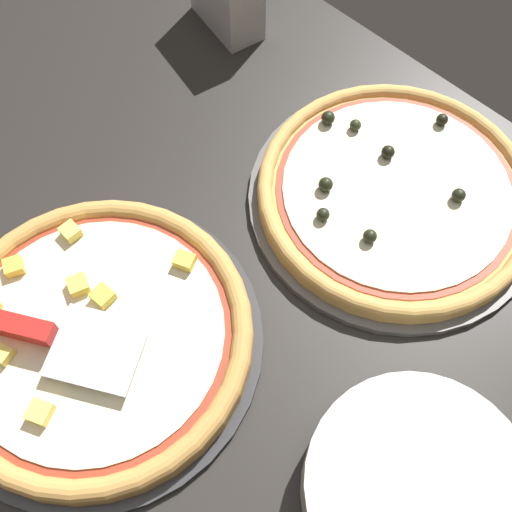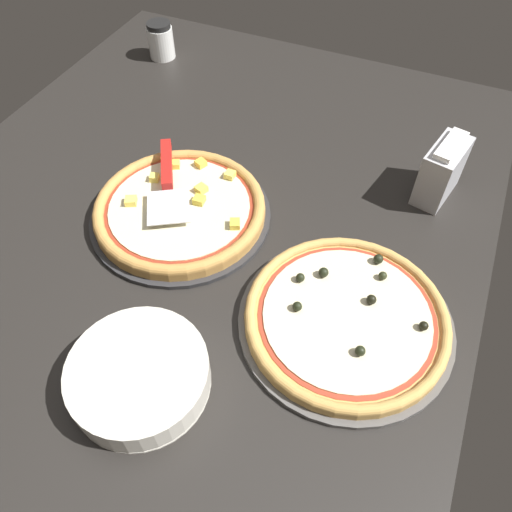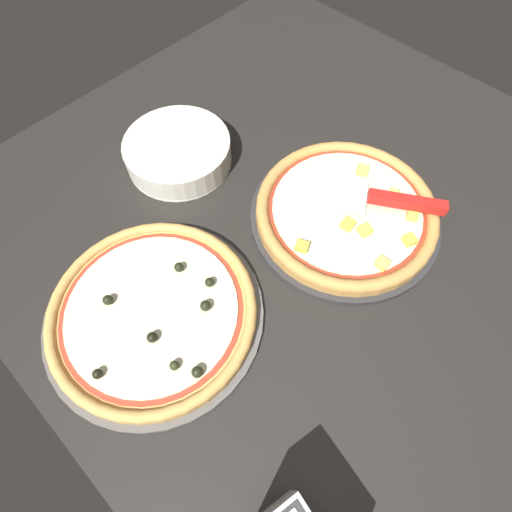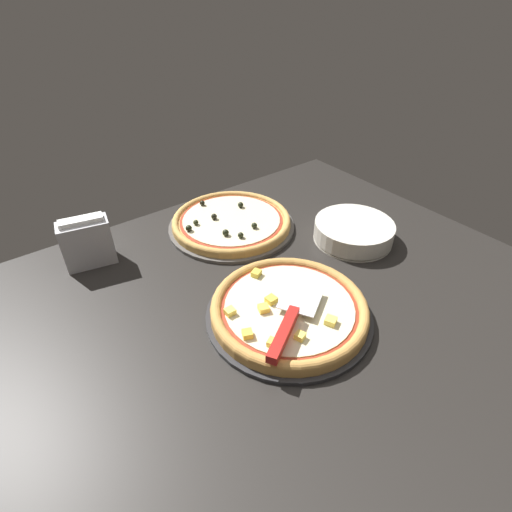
% 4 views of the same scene
% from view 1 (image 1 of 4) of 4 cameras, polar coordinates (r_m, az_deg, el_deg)
% --- Properties ---
extents(ground_plane, '(1.44, 1.18, 0.04)m').
position_cam_1_polar(ground_plane, '(0.75, -14.73, -5.41)').
color(ground_plane, black).
extents(pizza_pan_front, '(0.37, 0.37, 0.01)m').
position_cam_1_polar(pizza_pan_front, '(0.71, -14.63, -7.90)').
color(pizza_pan_front, '#2D2D30').
rests_on(pizza_pan_front, ground_plane).
extents(pizza_front, '(0.35, 0.35, 0.04)m').
position_cam_1_polar(pizza_front, '(0.69, -15.03, -7.27)').
color(pizza_front, '#C68E47').
rests_on(pizza_front, pizza_pan_front).
extents(pizza_pan_back, '(0.37, 0.37, 0.01)m').
position_cam_1_polar(pizza_pan_back, '(0.80, 12.94, 5.31)').
color(pizza_pan_back, '#565451').
rests_on(pizza_pan_back, ground_plane).
extents(pizza_back, '(0.35, 0.35, 0.04)m').
position_cam_1_polar(pizza_back, '(0.78, 13.17, 6.04)').
color(pizza_back, tan).
rests_on(pizza_back, pizza_pan_back).
extents(serving_spatula, '(0.23, 0.17, 0.02)m').
position_cam_1_polar(serving_spatula, '(0.69, -22.03, -6.23)').
color(serving_spatula, silver).
rests_on(serving_spatula, pizza_front).
extents(plate_stack, '(0.22, 0.22, 0.06)m').
position_cam_1_polar(plate_stack, '(0.65, 14.99, -20.76)').
color(plate_stack, silver).
rests_on(plate_stack, ground_plane).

